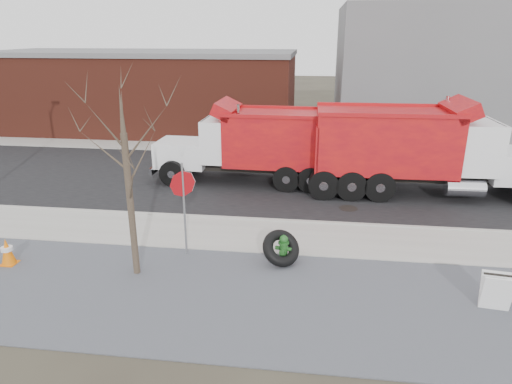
# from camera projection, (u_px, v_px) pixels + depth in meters

# --- Properties ---
(ground) EXTENTS (120.00, 120.00, 0.00)m
(ground) POSITION_uv_depth(u_px,v_px,m) (261.00, 240.00, 14.86)
(ground) COLOR #383328
(ground) RESTS_ON ground
(gravel_verge) EXTENTS (60.00, 5.00, 0.03)m
(gravel_verge) POSITION_uv_depth(u_px,v_px,m) (245.00, 298.00, 11.57)
(gravel_verge) COLOR slate
(gravel_verge) RESTS_ON ground
(sidewalk) EXTENTS (60.00, 2.50, 0.06)m
(sidewalk) POSITION_uv_depth(u_px,v_px,m) (262.00, 236.00, 15.08)
(sidewalk) COLOR #9E9B93
(sidewalk) RESTS_ON ground
(curb) EXTENTS (60.00, 0.15, 0.11)m
(curb) POSITION_uv_depth(u_px,v_px,m) (266.00, 220.00, 16.29)
(curb) COLOR #9E9B93
(curb) RESTS_ON ground
(road) EXTENTS (60.00, 9.40, 0.02)m
(road) POSITION_uv_depth(u_px,v_px,m) (277.00, 181.00, 20.75)
(road) COLOR black
(road) RESTS_ON ground
(far_sidewalk) EXTENTS (60.00, 2.00, 0.06)m
(far_sidewalk) POSITION_uv_depth(u_px,v_px,m) (286.00, 150.00, 26.07)
(far_sidewalk) COLOR #9E9B93
(far_sidewalk) RESTS_ON ground
(building_grey) EXTENTS (12.00, 10.00, 8.00)m
(building_grey) POSITION_uv_depth(u_px,v_px,m) (433.00, 72.00, 29.29)
(building_grey) COLOR slate
(building_grey) RESTS_ON ground
(building_brick) EXTENTS (20.20, 8.20, 5.30)m
(building_brick) POSITION_uv_depth(u_px,v_px,m) (145.00, 90.00, 31.09)
(building_brick) COLOR maroon
(building_brick) RESTS_ON ground
(bare_tree) EXTENTS (3.20, 3.20, 5.20)m
(bare_tree) POSITION_uv_depth(u_px,v_px,m) (126.00, 160.00, 11.72)
(bare_tree) COLOR #382D23
(bare_tree) RESTS_ON ground
(fire_hydrant) EXTENTS (0.50, 0.48, 0.87)m
(fire_hydrant) POSITION_uv_depth(u_px,v_px,m) (283.00, 250.00, 13.29)
(fire_hydrant) COLOR #2A6827
(fire_hydrant) RESTS_ON ground
(truck_tire) EXTENTS (1.48, 1.44, 1.04)m
(truck_tire) POSITION_uv_depth(u_px,v_px,m) (281.00, 248.00, 13.19)
(truck_tire) COLOR black
(truck_tire) RESTS_ON ground
(stop_sign) EXTENTS (0.62, 0.53, 2.90)m
(stop_sign) POSITION_uv_depth(u_px,v_px,m) (183.00, 194.00, 13.24)
(stop_sign) COLOR gray
(stop_sign) RESTS_ON ground
(sandwich_board) EXTENTS (0.74, 0.51, 0.96)m
(sandwich_board) POSITION_uv_depth(u_px,v_px,m) (496.00, 292.00, 10.95)
(sandwich_board) COLOR white
(sandwich_board) RESTS_ON ground
(traffic_cone_far) EXTENTS (0.43, 0.43, 0.82)m
(traffic_cone_far) POSITION_uv_depth(u_px,v_px,m) (7.00, 252.00, 13.16)
(traffic_cone_far) COLOR orange
(traffic_cone_far) RESTS_ON ground
(dump_truck_red_a) EXTENTS (9.82, 2.85, 3.92)m
(dump_truck_red_a) POSITION_uv_depth(u_px,v_px,m) (417.00, 147.00, 18.51)
(dump_truck_red_a) COLOR black
(dump_truck_red_a) RESTS_ON ground
(dump_truck_red_b) EXTENTS (8.57, 2.67, 3.61)m
(dump_truck_red_b) POSITION_uv_depth(u_px,v_px,m) (260.00, 143.00, 19.94)
(dump_truck_red_b) COLOR black
(dump_truck_red_b) RESTS_ON ground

